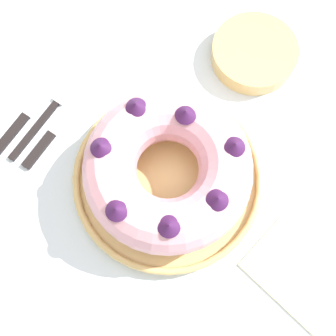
# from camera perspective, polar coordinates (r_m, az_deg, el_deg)

# --- Properties ---
(ground_plane) EXTENTS (8.00, 8.00, 0.00)m
(ground_plane) POSITION_cam_1_polar(r_m,az_deg,el_deg) (1.46, 0.62, -9.99)
(ground_plane) COLOR gray
(dining_table) EXTENTS (1.57, 1.26, 0.78)m
(dining_table) POSITION_cam_1_polar(r_m,az_deg,el_deg) (0.77, 1.16, -3.90)
(dining_table) COLOR silver
(dining_table) RESTS_ON ground_plane
(serving_dish) EXTENTS (0.33, 0.33, 0.03)m
(serving_dish) POSITION_cam_1_polar(r_m,az_deg,el_deg) (0.68, 0.00, -1.36)
(serving_dish) COLOR tan
(serving_dish) RESTS_ON dining_table
(bundt_cake) EXTENTS (0.27, 0.27, 0.10)m
(bundt_cake) POSITION_cam_1_polar(r_m,az_deg,el_deg) (0.63, -0.01, 0.01)
(bundt_cake) COLOR #E09EAD
(bundt_cake) RESTS_ON serving_dish
(fork) EXTENTS (0.02, 0.19, 0.01)m
(fork) POSITION_cam_1_polar(r_m,az_deg,el_deg) (0.77, -17.02, 7.60)
(fork) COLOR black
(fork) RESTS_ON dining_table
(serving_knife) EXTENTS (0.02, 0.20, 0.01)m
(serving_knife) POSITION_cam_1_polar(r_m,az_deg,el_deg) (0.78, -20.02, 7.00)
(serving_knife) COLOR black
(serving_knife) RESTS_ON dining_table
(cake_knife) EXTENTS (0.02, 0.17, 0.01)m
(cake_knife) POSITION_cam_1_polar(r_m,az_deg,el_deg) (0.75, -16.59, 4.67)
(cake_knife) COLOR black
(cake_knife) RESTS_ON dining_table
(side_bowl) EXTENTS (0.16, 0.16, 0.03)m
(side_bowl) POSITION_cam_1_polar(r_m,az_deg,el_deg) (0.80, 12.38, 15.96)
(side_bowl) COLOR tan
(side_bowl) RESTS_ON dining_table
(napkin) EXTENTS (0.18, 0.14, 0.00)m
(napkin) POSITION_cam_1_polar(r_m,az_deg,el_deg) (0.70, 18.43, -14.45)
(napkin) COLOR beige
(napkin) RESTS_ON dining_table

